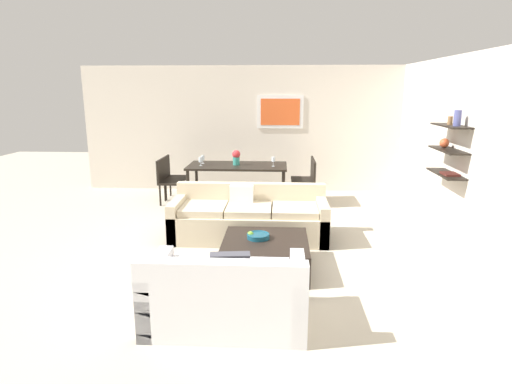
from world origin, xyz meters
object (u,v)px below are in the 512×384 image
at_px(loveseat_white, 226,295).
at_px(apple_on_coffee_table, 250,235).
at_px(coffee_table, 265,255).
at_px(dining_table, 237,168).
at_px(centerpiece_vase, 236,157).
at_px(wine_glass_left_near, 201,160).
at_px(dining_chair_left_near, 167,178).
at_px(wine_glass_left_far, 203,158).
at_px(dining_chair_right_far, 306,176).
at_px(decorative_bowl, 258,236).
at_px(dining_chair_right_near, 308,180).
at_px(dining_chair_left_far, 172,174).
at_px(wine_glass_right_near, 273,160).
at_px(sofa_beige, 249,219).

bearing_deg(loveseat_white, apple_on_coffee_table, 84.41).
height_order(coffee_table, dining_table, dining_table).
bearing_deg(centerpiece_vase, wine_glass_left_near, -170.55).
bearing_deg(dining_chair_left_near, wine_glass_left_far, 26.53).
distance_m(dining_chair_right_far, wine_glass_left_near, 2.14).
relative_size(apple_on_coffee_table, wine_glass_left_near, 0.50).
bearing_deg(decorative_bowl, centerpiece_vase, 100.60).
xyz_separation_m(decorative_bowl, dining_chair_right_near, (0.80, 2.99, 0.09)).
xyz_separation_m(apple_on_coffee_table, dining_table, (-0.48, 3.19, 0.26)).
bearing_deg(dining_chair_left_far, loveseat_white, -70.25).
distance_m(apple_on_coffee_table, dining_chair_left_near, 3.50).
relative_size(dining_chair_right_near, wine_glass_right_near, 4.69).
xyz_separation_m(dining_chair_left_far, wine_glass_left_far, (0.67, -0.10, 0.36)).
height_order(decorative_bowl, dining_chair_right_near, dining_chair_right_near).
distance_m(loveseat_white, dining_chair_right_near, 4.49).
bearing_deg(centerpiece_vase, apple_on_coffee_table, -81.08).
bearing_deg(dining_chair_right_near, dining_chair_left_far, 171.13).
bearing_deg(dining_table, wine_glass_left_near, -170.54).
bearing_deg(wine_glass_right_near, wine_glass_left_near, 180.00).
xyz_separation_m(coffee_table, apple_on_coffee_table, (-0.19, 0.10, 0.23)).
bearing_deg(dining_chair_right_far, dining_chair_left_far, 180.00).
height_order(dining_chair_right_near, wine_glass_right_near, wine_glass_right_near).
height_order(dining_chair_right_far, wine_glass_right_near, wine_glass_right_near).
bearing_deg(dining_table, dining_chair_left_far, 171.13).
bearing_deg(centerpiece_vase, coffee_table, -78.09).
distance_m(sofa_beige, dining_chair_right_near, 2.15).
bearing_deg(dining_chair_right_near, dining_table, 171.13).
height_order(apple_on_coffee_table, dining_chair_left_near, dining_chair_left_near).
relative_size(wine_glass_left_near, centerpiece_vase, 0.57).
bearing_deg(dining_chair_right_near, sofa_beige, -117.55).
distance_m(coffee_table, apple_on_coffee_table, 0.32).
xyz_separation_m(apple_on_coffee_table, dining_chair_right_near, (0.90, 2.97, 0.08)).
xyz_separation_m(dining_chair_left_near, dining_chair_right_near, (2.75, 0.00, 0.00)).
bearing_deg(loveseat_white, decorative_bowl, 80.22).
bearing_deg(dining_chair_left_near, decorative_bowl, -56.84).
bearing_deg(apple_on_coffee_table, sofa_beige, 94.86).
bearing_deg(dining_chair_left_far, wine_glass_left_far, -8.25).
height_order(decorative_bowl, dining_chair_right_far, dining_chair_right_far).
bearing_deg(wine_glass_right_near, dining_chair_left_far, 170.93).
bearing_deg(dining_chair_left_far, centerpiece_vase, -9.16).
distance_m(dining_chair_right_far, wine_glass_right_near, 0.84).
distance_m(apple_on_coffee_table, dining_table, 3.23).
bearing_deg(apple_on_coffee_table, dining_chair_right_far, 75.19).
bearing_deg(decorative_bowl, dining_table, 100.21).
bearing_deg(decorative_bowl, wine_glass_left_near, 112.63).
bearing_deg(loveseat_white, coffee_table, 75.76).
relative_size(dining_chair_right_far, wine_glass_left_near, 5.21).
xyz_separation_m(dining_chair_left_far, wine_glass_right_near, (2.09, -0.33, 0.38)).
height_order(apple_on_coffee_table, dining_table, dining_table).
relative_size(dining_table, dining_chair_left_far, 2.21).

